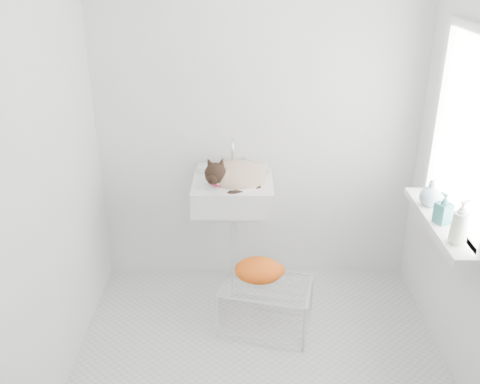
{
  "coord_description": "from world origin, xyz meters",
  "views": [
    {
      "loc": [
        -0.11,
        -2.5,
        2.24
      ],
      "look_at": [
        -0.12,
        0.5,
        0.88
      ],
      "focal_mm": 40.4,
      "sensor_mm": 36.0,
      "label": 1
    }
  ],
  "objects_px": {
    "bottle_c": "(429,205)",
    "sink": "(232,181)",
    "cat": "(234,176)",
    "bottle_a": "(456,243)",
    "bottle_b": "(441,223)",
    "wire_rack": "(266,307)"
  },
  "relations": [
    {
      "from": "sink",
      "to": "bottle_a",
      "type": "xyz_separation_m",
      "value": [
        1.17,
        -0.81,
        0.0
      ]
    },
    {
      "from": "cat",
      "to": "wire_rack",
      "type": "height_order",
      "value": "cat"
    },
    {
      "from": "sink",
      "to": "bottle_a",
      "type": "relative_size",
      "value": 2.59
    },
    {
      "from": "wire_rack",
      "to": "bottle_c",
      "type": "relative_size",
      "value": 3.32
    },
    {
      "from": "bottle_c",
      "to": "sink",
      "type": "bearing_deg",
      "value": 162.83
    },
    {
      "from": "wire_rack",
      "to": "cat",
      "type": "bearing_deg",
      "value": 117.24
    },
    {
      "from": "bottle_b",
      "to": "sink",
      "type": "bearing_deg",
      "value": 153.51
    },
    {
      "from": "wire_rack",
      "to": "bottle_c",
      "type": "xyz_separation_m",
      "value": [
        0.96,
        0.05,
        0.7
      ]
    },
    {
      "from": "bottle_a",
      "to": "bottle_c",
      "type": "relative_size",
      "value": 1.25
    },
    {
      "from": "cat",
      "to": "bottle_a",
      "type": "relative_size",
      "value": 2.28
    },
    {
      "from": "wire_rack",
      "to": "bottle_a",
      "type": "xyz_separation_m",
      "value": [
        0.96,
        -0.4,
        0.7
      ]
    },
    {
      "from": "cat",
      "to": "wire_rack",
      "type": "distance_m",
      "value": 0.86
    },
    {
      "from": "sink",
      "to": "wire_rack",
      "type": "relative_size",
      "value": 0.97
    },
    {
      "from": "sink",
      "to": "bottle_a",
      "type": "distance_m",
      "value": 1.42
    },
    {
      "from": "sink",
      "to": "bottle_c",
      "type": "xyz_separation_m",
      "value": [
        1.17,
        -0.36,
        0.0
      ]
    },
    {
      "from": "sink",
      "to": "bottle_a",
      "type": "bearing_deg",
      "value": -34.69
    },
    {
      "from": "bottle_b",
      "to": "bottle_c",
      "type": "bearing_deg",
      "value": 90.0
    },
    {
      "from": "bottle_b",
      "to": "bottle_c",
      "type": "distance_m",
      "value": 0.22
    },
    {
      "from": "bottle_a",
      "to": "bottle_b",
      "type": "relative_size",
      "value": 1.16
    },
    {
      "from": "wire_rack",
      "to": "bottle_b",
      "type": "relative_size",
      "value": 3.09
    },
    {
      "from": "bottle_a",
      "to": "bottle_b",
      "type": "height_order",
      "value": "bottle_a"
    },
    {
      "from": "wire_rack",
      "to": "bottle_b",
      "type": "distance_m",
      "value": 1.2
    }
  ]
}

